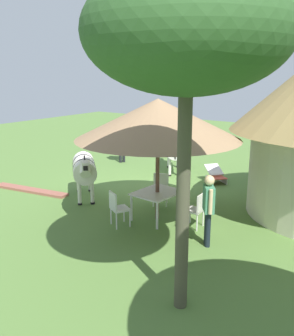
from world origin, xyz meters
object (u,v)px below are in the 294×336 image
(patio_dining_table, at_px, (157,195))
(striped_lounge_chair, at_px, (216,176))
(shade_umbrella, at_px, (158,119))
(acacia_tree_far_lawn, at_px, (187,34))
(guest_beside_umbrella, at_px, (208,204))
(patio_chair_west_end, at_px, (197,208))
(zebra_nearest_camera, at_px, (84,168))
(patio_chair_near_lawn, at_px, (161,187))
(zebra_by_umbrella, at_px, (174,147))
(patio_chair_near_hut, at_px, (117,207))
(standing_watcher, at_px, (122,139))

(patio_dining_table, relative_size, striped_lounge_chair, 1.33)
(shade_umbrella, height_order, striped_lounge_chair, shade_umbrella)
(acacia_tree_far_lawn, bearing_deg, guest_beside_umbrella, -164.99)
(patio_chair_west_end, xyz_separation_m, zebra_nearest_camera, (-0.05, -3.84, 0.43))
(patio_dining_table, xyz_separation_m, striped_lounge_chair, (-3.92, -0.10, -0.41))
(zebra_nearest_camera, bearing_deg, patio_chair_near_lawn, 156.32)
(patio_chair_near_lawn, distance_m, acacia_tree_far_lawn, 6.19)
(shade_umbrella, distance_m, patio_dining_table, 1.99)
(zebra_by_umbrella, bearing_deg, acacia_tree_far_lawn, -91.79)
(patio_chair_near_hut, distance_m, zebra_nearest_camera, 2.46)
(patio_chair_near_hut, distance_m, striped_lounge_chair, 4.94)
(patio_dining_table, xyz_separation_m, zebra_nearest_camera, (-0.11, -2.71, 0.30))
(patio_chair_near_hut, xyz_separation_m, acacia_tree_far_lawn, (1.96, 2.94, 3.77))
(guest_beside_umbrella, xyz_separation_m, zebra_nearest_camera, (-0.78, -4.48, -0.03))
(acacia_tree_far_lawn, bearing_deg, patio_chair_near_hut, -123.69)
(zebra_by_umbrella, bearing_deg, guest_beside_umbrella, -85.87)
(patio_dining_table, height_order, guest_beside_umbrella, guest_beside_umbrella)
(patio_chair_near_hut, height_order, zebra_by_umbrella, zebra_by_umbrella)
(guest_beside_umbrella, bearing_deg, patio_chair_near_hut, 63.42)
(shade_umbrella, bearing_deg, guest_beside_umbrella, 69.07)
(patio_chair_near_lawn, height_order, acacia_tree_far_lawn, acacia_tree_far_lawn)
(standing_watcher, relative_size, zebra_nearest_camera, 0.94)
(patio_chair_near_lawn, bearing_deg, zebra_by_umbrella, -93.42)
(shade_umbrella, xyz_separation_m, patio_chair_near_lawn, (-1.00, -0.53, -2.12))
(patio_chair_near_hut, height_order, patio_chair_near_lawn, same)
(patio_chair_west_end, height_order, zebra_nearest_camera, zebra_nearest_camera)
(shade_umbrella, height_order, patio_chair_near_hut, shade_umbrella)
(zebra_nearest_camera, bearing_deg, standing_watcher, -111.61)
(patio_chair_west_end, bearing_deg, patio_chair_near_hut, 119.04)
(patio_dining_table, bearing_deg, patio_chair_near_hut, -29.13)
(guest_beside_umbrella, height_order, zebra_by_umbrella, guest_beside_umbrella)
(patio_chair_near_lawn, distance_m, striped_lounge_chair, 2.96)
(patio_chair_near_lawn, xyz_separation_m, zebra_nearest_camera, (0.90, -2.17, 0.43))
(standing_watcher, bearing_deg, patio_dining_table, 77.09)
(striped_lounge_chair, bearing_deg, zebra_nearest_camera, 4.93)
(striped_lounge_chair, bearing_deg, standing_watcher, -57.09)
(shade_umbrella, distance_m, guest_beside_umbrella, 2.52)
(patio_chair_west_end, bearing_deg, zebra_by_umbrella, 33.77)
(patio_chair_near_hut, height_order, patio_chair_west_end, same)
(shade_umbrella, distance_m, patio_chair_near_lawn, 2.41)
(zebra_by_umbrella, relative_size, acacia_tree_far_lawn, 0.40)
(patio_chair_west_end, xyz_separation_m, standing_watcher, (-4.37, -5.82, 0.51))
(patio_chair_west_end, xyz_separation_m, striped_lounge_chair, (-3.86, -1.24, -0.27))
(shade_umbrella, xyz_separation_m, standing_watcher, (-4.43, -4.68, -1.62))
(guest_beside_umbrella, xyz_separation_m, standing_watcher, (-5.11, -6.45, 0.05))
(guest_beside_umbrella, height_order, zebra_nearest_camera, guest_beside_umbrella)
(shade_umbrella, bearing_deg, patio_chair_near_hut, -29.13)
(striped_lounge_chair, height_order, zebra_by_umbrella, zebra_by_umbrella)
(patio_chair_west_end, relative_size, acacia_tree_far_lawn, 0.17)
(patio_chair_near_hut, distance_m, acacia_tree_far_lawn, 5.16)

